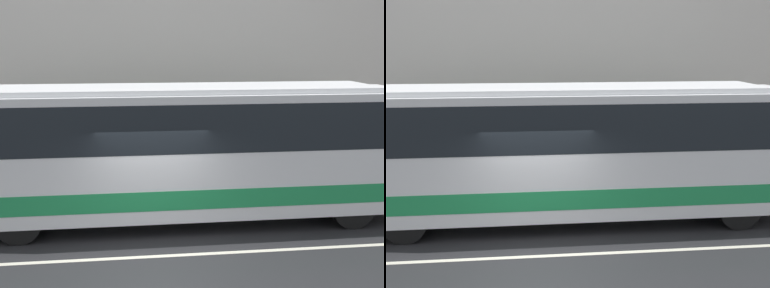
{
  "view_description": "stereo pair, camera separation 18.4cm",
  "coord_description": "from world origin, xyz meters",
  "views": [
    {
      "loc": [
        -0.64,
        -10.52,
        4.49
      ],
      "look_at": [
        1.05,
        2.23,
        1.94
      ],
      "focal_mm": 50.0,
      "sensor_mm": 36.0,
      "label": 1
    },
    {
      "loc": [
        -0.46,
        -10.54,
        4.49
      ],
      "look_at": [
        1.05,
        2.23,
        1.94
      ],
      "focal_mm": 50.0,
      "sensor_mm": 36.0,
      "label": 2
    }
  ],
  "objects": [
    {
      "name": "sidewalk",
      "position": [
        0.0,
        5.44,
        0.09
      ],
      "size": [
        60.0,
        2.88,
        0.18
      ],
      "color": "#A09E99",
      "rests_on": "ground_plane"
    },
    {
      "name": "building_facade",
      "position": [
        0.0,
        7.02,
        4.68
      ],
      "size": [
        60.0,
        0.35,
        9.71
      ],
      "color": "silver",
      "rests_on": "ground_plane"
    },
    {
      "name": "ground_plane",
      "position": [
        0.0,
        0.0,
        0.0
      ],
      "size": [
        60.0,
        60.0,
        0.0
      ],
      "primitive_type": "plane",
      "color": "#262628"
    },
    {
      "name": "lane_stripe",
      "position": [
        0.0,
        0.0,
        0.0
      ],
      "size": [
        54.0,
        0.14,
        0.01
      ],
      "color": "beige",
      "rests_on": "ground_plane"
    },
    {
      "name": "pedestrian_waiting",
      "position": [
        -1.86,
        6.35,
        0.92
      ],
      "size": [
        0.36,
        0.36,
        1.6
      ],
      "color": "navy",
      "rests_on": "sidewalk"
    },
    {
      "name": "transit_bus",
      "position": [
        0.52,
        2.23,
        1.89
      ],
      "size": [
        11.78,
        2.55,
        3.36
      ],
      "color": "white",
      "rests_on": "ground_plane"
    }
  ]
}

